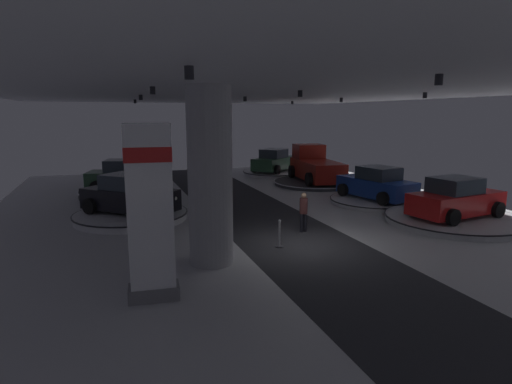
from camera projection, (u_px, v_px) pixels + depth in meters
ground at (302, 246)px, 15.27m from camera, size 24.00×44.00×0.06m
ceiling_with_spotlights at (305, 86)px, 14.26m from camera, size 24.00×44.00×0.39m
column_left at (210, 177)px, 13.04m from camera, size 1.37×1.37×5.50m
brand_sign_pylon at (150, 211)px, 10.48m from camera, size 1.31×0.75×4.43m
display_platform_mid_left at (131, 216)px, 18.94m from camera, size 4.97×4.97×0.33m
display_car_mid_left at (130, 195)px, 18.78m from camera, size 4.25×4.23×1.71m
display_platform_deep_right at (274, 172)px, 32.99m from camera, size 4.87×4.87×0.26m
display_car_deep_right at (274, 161)px, 32.80m from camera, size 4.37×4.08×1.71m
display_platform_near_right at (454, 219)px, 18.36m from camera, size 5.84×5.84×0.29m
display_car_near_right at (456, 199)px, 18.18m from camera, size 4.42×2.73×1.71m
display_platform_far_left at (127, 192)px, 24.35m from camera, size 5.32×5.32×0.37m
display_car_far_left at (126, 176)px, 24.18m from camera, size 4.50×2.98×1.71m
display_platform_far_right at (316, 182)px, 28.28m from camera, size 5.68×5.68×0.24m
pickup_truck_far_right at (315, 166)px, 28.39m from camera, size 3.18×5.52×2.30m
display_platform_mid_right at (375, 200)px, 22.53m from camera, size 4.75×4.75×0.22m
display_car_mid_right at (376, 184)px, 22.35m from camera, size 2.88×4.47×1.71m
visitor_walking_near at (304, 210)px, 16.84m from camera, size 0.32×0.32×1.59m
stanchion_a at (279, 237)px, 14.98m from camera, size 0.28×0.28×1.01m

